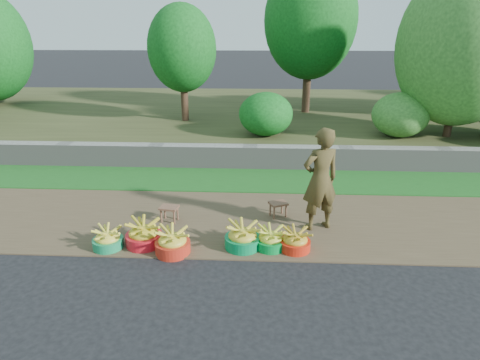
{
  "coord_description": "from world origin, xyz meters",
  "views": [
    {
      "loc": [
        0.22,
        -4.95,
        3.11
      ],
      "look_at": [
        -0.09,
        1.3,
        0.75
      ],
      "focal_mm": 30.0,
      "sensor_mm": 36.0,
      "label": 1
    }
  ],
  "objects_px": {
    "basin_b": "(144,235)",
    "basin_c": "(173,243)",
    "basin_d": "(243,237)",
    "vendor_woman": "(320,180)",
    "basin_f": "(295,241)",
    "basin_a": "(108,239)",
    "stool_left": "(169,210)",
    "basin_e": "(270,240)",
    "stool_right": "(278,205)"
  },
  "relations": [
    {
      "from": "basin_b",
      "to": "basin_c",
      "type": "xyz_separation_m",
      "value": [
        0.48,
        -0.2,
        -0.01
      ]
    },
    {
      "from": "basin_d",
      "to": "vendor_woman",
      "type": "relative_size",
      "value": 0.32
    },
    {
      "from": "basin_c",
      "to": "basin_f",
      "type": "height_order",
      "value": "basin_c"
    },
    {
      "from": "basin_a",
      "to": "basin_b",
      "type": "xyz_separation_m",
      "value": [
        0.52,
        0.11,
        0.03
      ]
    },
    {
      "from": "basin_c",
      "to": "stool_left",
      "type": "distance_m",
      "value": 1.05
    },
    {
      "from": "basin_a",
      "to": "vendor_woman",
      "type": "relative_size",
      "value": 0.27
    },
    {
      "from": "basin_c",
      "to": "basin_e",
      "type": "relative_size",
      "value": 1.14
    },
    {
      "from": "stool_left",
      "to": "basin_b",
      "type": "bearing_deg",
      "value": -104.87
    },
    {
      "from": "basin_d",
      "to": "stool_right",
      "type": "height_order",
      "value": "basin_d"
    },
    {
      "from": "stool_left",
      "to": "basin_f",
      "type": "bearing_deg",
      "value": -22.2
    },
    {
      "from": "basin_f",
      "to": "basin_b",
      "type": "bearing_deg",
      "value": 179.21
    },
    {
      "from": "basin_b",
      "to": "basin_e",
      "type": "height_order",
      "value": "basin_b"
    },
    {
      "from": "basin_c",
      "to": "stool_left",
      "type": "relative_size",
      "value": 1.54
    },
    {
      "from": "basin_f",
      "to": "stool_left",
      "type": "distance_m",
      "value": 2.24
    },
    {
      "from": "basin_c",
      "to": "basin_d",
      "type": "relative_size",
      "value": 0.97
    },
    {
      "from": "vendor_woman",
      "to": "stool_right",
      "type": "bearing_deg",
      "value": -53.79
    },
    {
      "from": "stool_right",
      "to": "vendor_woman",
      "type": "height_order",
      "value": "vendor_woman"
    },
    {
      "from": "basin_d",
      "to": "basin_a",
      "type": "bearing_deg",
      "value": -176.79
    },
    {
      "from": "basin_a",
      "to": "vendor_woman",
      "type": "distance_m",
      "value": 3.41
    },
    {
      "from": "vendor_woman",
      "to": "basin_c",
      "type": "bearing_deg",
      "value": 0.29
    },
    {
      "from": "basin_c",
      "to": "stool_right",
      "type": "distance_m",
      "value": 2.05
    },
    {
      "from": "stool_left",
      "to": "vendor_woman",
      "type": "relative_size",
      "value": 0.2
    },
    {
      "from": "basin_a",
      "to": "stool_right",
      "type": "bearing_deg",
      "value": 24.83
    },
    {
      "from": "vendor_woman",
      "to": "basin_d",
      "type": "bearing_deg",
      "value": 8.39
    },
    {
      "from": "basin_e",
      "to": "vendor_woman",
      "type": "distance_m",
      "value": 1.27
    },
    {
      "from": "basin_d",
      "to": "vendor_woman",
      "type": "height_order",
      "value": "vendor_woman"
    },
    {
      "from": "basin_b",
      "to": "basin_f",
      "type": "height_order",
      "value": "basin_b"
    },
    {
      "from": "basin_c",
      "to": "basin_f",
      "type": "bearing_deg",
      "value": 5.17
    },
    {
      "from": "basin_a",
      "to": "basin_b",
      "type": "bearing_deg",
      "value": 12.2
    },
    {
      "from": "basin_c",
      "to": "stool_left",
      "type": "height_order",
      "value": "basin_c"
    },
    {
      "from": "basin_d",
      "to": "stool_right",
      "type": "relative_size",
      "value": 1.47
    },
    {
      "from": "basin_f",
      "to": "vendor_woman",
      "type": "relative_size",
      "value": 0.27
    },
    {
      "from": "basin_c",
      "to": "stool_left",
      "type": "xyz_separation_m",
      "value": [
        -0.27,
        1.01,
        0.06
      ]
    },
    {
      "from": "vendor_woman",
      "to": "basin_e",
      "type": "bearing_deg",
      "value": 19.82
    },
    {
      "from": "basin_f",
      "to": "basin_e",
      "type": "bearing_deg",
      "value": 174.49
    },
    {
      "from": "basin_a",
      "to": "stool_right",
      "type": "height_order",
      "value": "basin_a"
    },
    {
      "from": "basin_d",
      "to": "stool_left",
      "type": "relative_size",
      "value": 1.59
    },
    {
      "from": "basin_a",
      "to": "basin_d",
      "type": "bearing_deg",
      "value": 3.21
    },
    {
      "from": "basin_a",
      "to": "basin_d",
      "type": "height_order",
      "value": "basin_d"
    },
    {
      "from": "basin_a",
      "to": "basin_f",
      "type": "distance_m",
      "value": 2.81
    },
    {
      "from": "basin_d",
      "to": "basin_f",
      "type": "relative_size",
      "value": 1.16
    },
    {
      "from": "basin_b",
      "to": "stool_right",
      "type": "relative_size",
      "value": 1.5
    },
    {
      "from": "basin_b",
      "to": "basin_e",
      "type": "relative_size",
      "value": 1.21
    },
    {
      "from": "basin_b",
      "to": "vendor_woman",
      "type": "relative_size",
      "value": 0.32
    },
    {
      "from": "basin_b",
      "to": "basin_f",
      "type": "distance_m",
      "value": 2.29
    },
    {
      "from": "basin_c",
      "to": "vendor_woman",
      "type": "bearing_deg",
      "value": 21.73
    },
    {
      "from": "basin_d",
      "to": "basin_e",
      "type": "distance_m",
      "value": 0.42
    },
    {
      "from": "basin_a",
      "to": "basin_c",
      "type": "height_order",
      "value": "basin_c"
    },
    {
      "from": "basin_f",
      "to": "stool_left",
      "type": "height_order",
      "value": "basin_f"
    },
    {
      "from": "vendor_woman",
      "to": "basin_a",
      "type": "bearing_deg",
      "value": -7.44
    }
  ]
}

